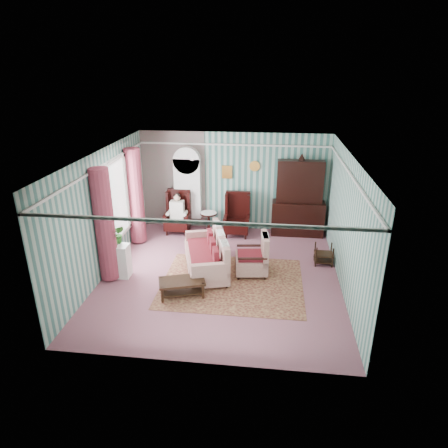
# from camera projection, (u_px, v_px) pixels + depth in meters

# --- Properties ---
(floor) EXTENTS (6.00, 6.00, 0.00)m
(floor) POSITION_uv_depth(u_px,v_px,m) (221.00, 275.00, 9.50)
(floor) COLOR #834C56
(floor) RESTS_ON ground
(room_shell) EXTENTS (5.53, 6.02, 2.91)m
(room_shell) POSITION_uv_depth(u_px,v_px,m) (195.00, 192.00, 8.97)
(room_shell) COLOR #3B6C64
(room_shell) RESTS_ON ground
(bookcase) EXTENTS (0.80, 0.28, 2.24)m
(bookcase) POSITION_uv_depth(u_px,v_px,m) (188.00, 193.00, 11.84)
(bookcase) COLOR white
(bookcase) RESTS_ON floor
(dresser_hutch) EXTENTS (1.50, 0.56, 2.36)m
(dresser_hutch) POSITION_uv_depth(u_px,v_px,m) (299.00, 196.00, 11.35)
(dresser_hutch) COLOR black
(dresser_hutch) RESTS_ON floor
(wingback_left) EXTENTS (0.76, 0.80, 1.25)m
(wingback_left) POSITION_uv_depth(u_px,v_px,m) (177.00, 213.00, 11.69)
(wingback_left) COLOR black
(wingback_left) RESTS_ON floor
(wingback_right) EXTENTS (0.76, 0.80, 1.25)m
(wingback_right) POSITION_uv_depth(u_px,v_px,m) (237.00, 215.00, 11.50)
(wingback_right) COLOR black
(wingback_right) RESTS_ON floor
(seated_woman) EXTENTS (0.44, 0.40, 1.18)m
(seated_woman) POSITION_uv_depth(u_px,v_px,m) (178.00, 214.00, 11.71)
(seated_woman) COLOR white
(seated_woman) RESTS_ON floor
(round_side_table) EXTENTS (0.50, 0.50, 0.60)m
(round_side_table) POSITION_uv_depth(u_px,v_px,m) (209.00, 222.00, 11.86)
(round_side_table) COLOR black
(round_side_table) RESTS_ON floor
(nest_table) EXTENTS (0.45, 0.38, 0.54)m
(nest_table) POSITION_uv_depth(u_px,v_px,m) (324.00, 254.00, 9.95)
(nest_table) COLOR black
(nest_table) RESTS_ON floor
(plant_stand) EXTENTS (0.55, 0.35, 0.80)m
(plant_stand) POSITION_uv_depth(u_px,v_px,m) (118.00, 261.00, 9.34)
(plant_stand) COLOR silver
(plant_stand) RESTS_ON floor
(rug) EXTENTS (3.20, 2.60, 0.01)m
(rug) POSITION_uv_depth(u_px,v_px,m) (232.00, 282.00, 9.19)
(rug) COLOR #4E1A22
(rug) RESTS_ON floor
(sofa) EXTENTS (1.59, 2.22, 0.97)m
(sofa) POSITION_uv_depth(u_px,v_px,m) (206.00, 253.00, 9.54)
(sofa) COLOR beige
(sofa) RESTS_ON floor
(floral_armchair) EXTENTS (0.81, 0.91, 0.95)m
(floral_armchair) POSITION_uv_depth(u_px,v_px,m) (251.00, 255.00, 9.43)
(floral_armchair) COLOR beige
(floral_armchair) RESTS_ON floor
(coffee_table) EXTENTS (1.09, 0.80, 0.38)m
(coffee_table) POSITION_uv_depth(u_px,v_px,m) (182.00, 288.00, 8.62)
(coffee_table) COLOR black
(coffee_table) RESTS_ON floor
(potted_plant_a) EXTENTS (0.46, 0.41, 0.45)m
(potted_plant_a) POSITION_uv_depth(u_px,v_px,m) (111.00, 238.00, 9.00)
(potted_plant_a) COLOR #265219
(potted_plant_a) RESTS_ON plant_stand
(potted_plant_b) EXTENTS (0.28, 0.25, 0.44)m
(potted_plant_b) POSITION_uv_depth(u_px,v_px,m) (119.00, 234.00, 9.23)
(potted_plant_b) COLOR #1B4816
(potted_plant_b) RESTS_ON plant_stand
(potted_plant_c) EXTENTS (0.30, 0.30, 0.43)m
(potted_plant_c) POSITION_uv_depth(u_px,v_px,m) (113.00, 236.00, 9.14)
(potted_plant_c) COLOR #204917
(potted_plant_c) RESTS_ON plant_stand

